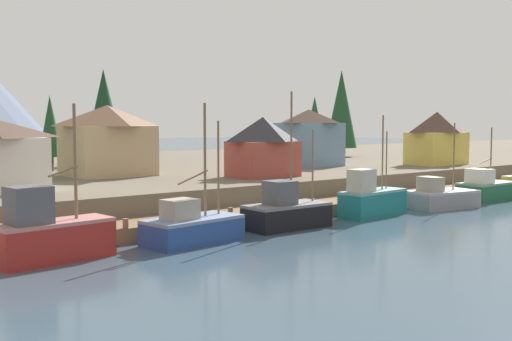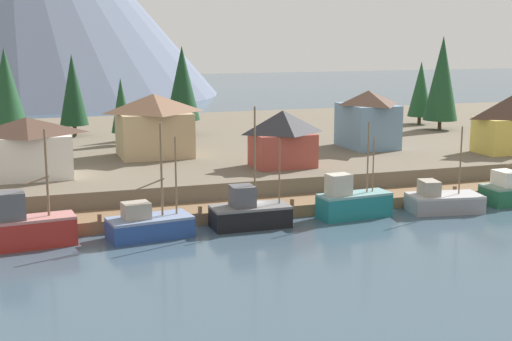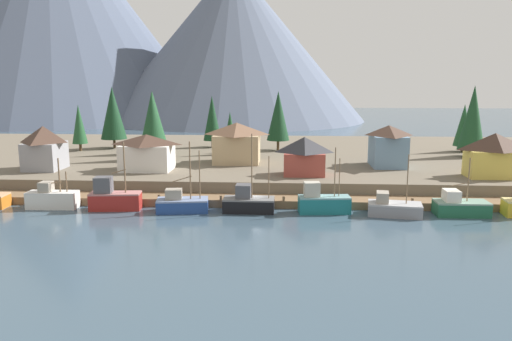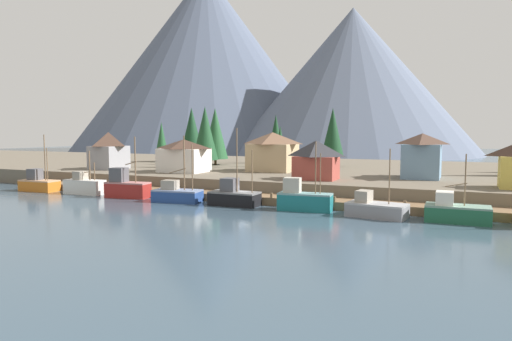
{
  "view_description": "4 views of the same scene",
  "coord_description": "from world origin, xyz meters",
  "px_view_note": "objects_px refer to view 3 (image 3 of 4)",
  "views": [
    {
      "loc": [
        -29.19,
        -34.42,
        7.54
      ],
      "look_at": [
        -0.17,
        2.15,
        3.89
      ],
      "focal_mm": 43.45,
      "sensor_mm": 36.0,
      "label": 1
    },
    {
      "loc": [
        -17.62,
        -54.1,
        15.22
      ],
      "look_at": [
        1.52,
        2.39,
        3.78
      ],
      "focal_mm": 49.86,
      "sensor_mm": 36.0,
      "label": 2
    },
    {
      "loc": [
        4.28,
        -61.71,
        16.33
      ],
      "look_at": [
        0.26,
        3.51,
        4.25
      ],
      "focal_mm": 35.29,
      "sensor_mm": 36.0,
      "label": 3
    },
    {
      "loc": [
        25.51,
        -52.42,
        9.31
      ],
      "look_at": [
        1.3,
        1.45,
        4.24
      ],
      "focal_mm": 32.16,
      "sensor_mm": 36.0,
      "label": 4
    }
  ],
  "objects_px": {
    "fishing_boat_teal": "(322,202)",
    "conifer_mid_left": "(153,119)",
    "fishing_boat_green": "(460,206)",
    "fishing_boat_red": "(113,198)",
    "fishing_boat_grey": "(393,208)",
    "house_tan": "(237,142)",
    "conifer_near_right": "(79,124)",
    "conifer_far_left": "(278,116)",
    "house_grey": "(44,147)",
    "house_yellow": "(494,155)",
    "house_blue": "(388,145)",
    "house_white": "(147,152)",
    "conifer_back_right": "(113,113)",
    "conifer_back_left": "(473,118)",
    "house_red": "(304,156)",
    "conifer_centre": "(212,118)",
    "fishing_boat_blue": "(182,204)",
    "conifer_mid_right": "(230,129)",
    "fishing_boat_white": "(52,198)",
    "conifer_near_left": "(152,122)",
    "fishing_boat_black": "(248,202)",
    "conifer_far_right": "(464,125)"
  },
  "relations": [
    {
      "from": "fishing_boat_green",
      "to": "conifer_mid_left",
      "type": "relative_size",
      "value": 0.61
    },
    {
      "from": "fishing_boat_blue",
      "to": "conifer_centre",
      "type": "bearing_deg",
      "value": 85.21
    },
    {
      "from": "house_tan",
      "to": "fishing_boat_green",
      "type": "bearing_deg",
      "value": -36.56
    },
    {
      "from": "house_tan",
      "to": "conifer_near_right",
      "type": "distance_m",
      "value": 33.56
    },
    {
      "from": "house_blue",
      "to": "house_yellow",
      "type": "bearing_deg",
      "value": -32.38
    },
    {
      "from": "fishing_boat_black",
      "to": "house_grey",
      "type": "distance_m",
      "value": 35.23
    },
    {
      "from": "fishing_boat_green",
      "to": "fishing_boat_red",
      "type": "bearing_deg",
      "value": 179.57
    },
    {
      "from": "fishing_boat_teal",
      "to": "house_white",
      "type": "relative_size",
      "value": 1.03
    },
    {
      "from": "fishing_boat_white",
      "to": "fishing_boat_red",
      "type": "bearing_deg",
      "value": -3.84
    },
    {
      "from": "conifer_back_right",
      "to": "conifer_mid_left",
      "type": "bearing_deg",
      "value": -34.35
    },
    {
      "from": "fishing_boat_red",
      "to": "conifer_centre",
      "type": "relative_size",
      "value": 0.83
    },
    {
      "from": "conifer_centre",
      "to": "conifer_far_left",
      "type": "relative_size",
      "value": 0.91
    },
    {
      "from": "house_blue",
      "to": "conifer_mid_left",
      "type": "xyz_separation_m",
      "value": [
        -40.53,
        11.13,
        3.06
      ]
    },
    {
      "from": "house_tan",
      "to": "conifer_far_left",
      "type": "xyz_separation_m",
      "value": [
        6.51,
        14.85,
        3.26
      ]
    },
    {
      "from": "fishing_boat_grey",
      "to": "fishing_boat_green",
      "type": "bearing_deg",
      "value": 13.07
    },
    {
      "from": "conifer_mid_left",
      "to": "conifer_back_right",
      "type": "xyz_separation_m",
      "value": [
        -9.8,
        6.7,
        0.62
      ]
    },
    {
      "from": "fishing_boat_teal",
      "to": "conifer_back_left",
      "type": "relative_size",
      "value": 0.64
    },
    {
      "from": "house_grey",
      "to": "fishing_boat_teal",
      "type": "bearing_deg",
      "value": -18.14
    },
    {
      "from": "fishing_boat_teal",
      "to": "conifer_mid_left",
      "type": "bearing_deg",
      "value": 128.2
    },
    {
      "from": "fishing_boat_green",
      "to": "conifer_far_left",
      "type": "relative_size",
      "value": 0.62
    },
    {
      "from": "house_white",
      "to": "fishing_boat_green",
      "type": "bearing_deg",
      "value": -18.43
    },
    {
      "from": "conifer_near_right",
      "to": "conifer_mid_left",
      "type": "relative_size",
      "value": 0.77
    },
    {
      "from": "fishing_boat_red",
      "to": "fishing_boat_blue",
      "type": "height_order",
      "value": "fishing_boat_blue"
    },
    {
      "from": "fishing_boat_white",
      "to": "fishing_boat_red",
      "type": "distance_m",
      "value": 8.03
    },
    {
      "from": "conifer_mid_left",
      "to": "conifer_far_left",
      "type": "xyz_separation_m",
      "value": [
        22.86,
        5.56,
        0.27
      ]
    },
    {
      "from": "fishing_boat_green",
      "to": "conifer_mid_right",
      "type": "height_order",
      "value": "conifer_mid_right"
    },
    {
      "from": "fishing_boat_green",
      "to": "fishing_boat_black",
      "type": "bearing_deg",
      "value": 179.5
    },
    {
      "from": "conifer_far_left",
      "to": "house_white",
      "type": "bearing_deg",
      "value": -130.91
    },
    {
      "from": "fishing_boat_blue",
      "to": "house_white",
      "type": "distance_m",
      "value": 17.12
    },
    {
      "from": "fishing_boat_grey",
      "to": "fishing_boat_green",
      "type": "xyz_separation_m",
      "value": [
        8.0,
        0.55,
        0.16
      ]
    },
    {
      "from": "fishing_boat_black",
      "to": "fishing_boat_grey",
      "type": "xyz_separation_m",
      "value": [
        17.59,
        -0.61,
        -0.24
      ]
    },
    {
      "from": "conifer_near_left",
      "to": "conifer_back_right",
      "type": "height_order",
      "value": "conifer_back_right"
    },
    {
      "from": "house_white",
      "to": "conifer_mid_left",
      "type": "xyz_separation_m",
      "value": [
        -3.43,
        16.85,
        3.59
      ]
    },
    {
      "from": "fishing_boat_black",
      "to": "house_tan",
      "type": "bearing_deg",
      "value": 99.7
    },
    {
      "from": "fishing_boat_grey",
      "to": "conifer_back_right",
      "type": "relative_size",
      "value": 0.62
    },
    {
      "from": "fishing_boat_red",
      "to": "fishing_boat_grey",
      "type": "relative_size",
      "value": 1.15
    },
    {
      "from": "fishing_boat_white",
      "to": "house_white",
      "type": "distance_m",
      "value": 16.65
    },
    {
      "from": "fishing_boat_teal",
      "to": "house_blue",
      "type": "relative_size",
      "value": 1.12
    },
    {
      "from": "conifer_far_right",
      "to": "conifer_far_left",
      "type": "bearing_deg",
      "value": -179.51
    },
    {
      "from": "house_grey",
      "to": "fishing_boat_grey",
      "type": "bearing_deg",
      "value": -15.9
    },
    {
      "from": "house_red",
      "to": "house_tan",
      "type": "xyz_separation_m",
      "value": [
        -10.72,
        10.02,
        0.56
      ]
    },
    {
      "from": "fishing_boat_green",
      "to": "conifer_mid_left",
      "type": "distance_m",
      "value": 55.48
    },
    {
      "from": "house_yellow",
      "to": "house_blue",
      "type": "distance_m",
      "value": 15.44
    },
    {
      "from": "house_red",
      "to": "house_white",
      "type": "height_order",
      "value": "house_red"
    },
    {
      "from": "fishing_boat_grey",
      "to": "conifer_near_right",
      "type": "height_order",
      "value": "conifer_near_right"
    },
    {
      "from": "conifer_mid_right",
      "to": "fishing_boat_white",
      "type": "bearing_deg",
      "value": -122.58
    },
    {
      "from": "conifer_mid_left",
      "to": "conifer_mid_right",
      "type": "height_order",
      "value": "conifer_mid_left"
    },
    {
      "from": "house_grey",
      "to": "conifer_back_left",
      "type": "relative_size",
      "value": 0.53
    },
    {
      "from": "fishing_boat_white",
      "to": "house_tan",
      "type": "height_order",
      "value": "house_tan"
    },
    {
      "from": "house_yellow",
      "to": "conifer_back_left",
      "type": "bearing_deg",
      "value": 79.54
    }
  ]
}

